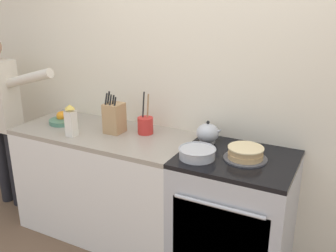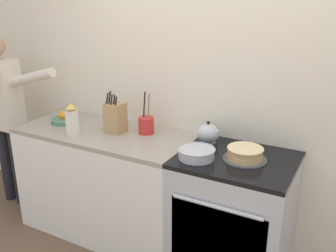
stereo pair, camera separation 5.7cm
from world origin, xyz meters
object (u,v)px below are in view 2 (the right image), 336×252
(knife_block, at_px, (115,117))
(utensil_crock, at_px, (146,125))
(person_baker, at_px, (4,108))
(layer_cake, at_px, (245,154))
(milk_carton, at_px, (72,120))
(stove_range, at_px, (233,217))
(mixing_bowl, at_px, (196,153))
(fruit_bowl, at_px, (65,118))
(tea_kettle, at_px, (208,133))

(knife_block, bearing_deg, utensil_crock, 21.08)
(person_baker, bearing_deg, knife_block, 9.85)
(layer_cake, bearing_deg, milk_carton, -172.02)
(stove_range, bearing_deg, utensil_crock, 171.18)
(utensil_crock, xyz_separation_m, milk_carton, (-0.47, -0.31, 0.05))
(knife_block, bearing_deg, person_baker, -175.78)
(layer_cake, distance_m, milk_carton, 1.32)
(stove_range, bearing_deg, mixing_bowl, -150.86)
(layer_cake, distance_m, mixing_bowl, 0.32)
(knife_block, bearing_deg, fruit_bowl, -178.69)
(layer_cake, xyz_separation_m, fruit_bowl, (-1.58, 0.02, -0.01))
(tea_kettle, bearing_deg, person_baker, -173.29)
(tea_kettle, bearing_deg, knife_block, -169.32)
(fruit_bowl, distance_m, person_baker, 0.67)
(layer_cake, height_order, tea_kettle, tea_kettle)
(utensil_crock, height_order, person_baker, person_baker)
(utensil_crock, height_order, milk_carton, utensil_crock)
(person_baker, bearing_deg, mixing_bowl, 3.39)
(mixing_bowl, xyz_separation_m, fruit_bowl, (-1.29, 0.15, -0.00))
(tea_kettle, distance_m, person_baker, 1.92)
(milk_carton, bearing_deg, tea_kettle, 20.13)
(stove_range, height_order, knife_block, knife_block)
(layer_cake, bearing_deg, stove_range, 176.65)
(knife_block, height_order, fruit_bowl, knife_block)
(stove_range, bearing_deg, knife_block, 178.13)
(layer_cake, bearing_deg, tea_kettle, 152.50)
(milk_carton, bearing_deg, layer_cake, 7.98)
(fruit_bowl, bearing_deg, utensil_crock, 7.61)
(mixing_bowl, height_order, utensil_crock, utensil_crock)
(tea_kettle, height_order, knife_block, knife_block)
(stove_range, bearing_deg, fruit_bowl, 179.21)
(stove_range, distance_m, tea_kettle, 0.61)
(mixing_bowl, relative_size, milk_carton, 1.00)
(stove_range, distance_m, mixing_bowl, 0.55)
(tea_kettle, xyz_separation_m, fruit_bowl, (-1.24, -0.15, -0.04))
(stove_range, height_order, layer_cake, layer_cake)
(tea_kettle, xyz_separation_m, mixing_bowl, (0.04, -0.30, -0.03))
(milk_carton, bearing_deg, stove_range, 8.47)
(utensil_crock, height_order, fruit_bowl, utensil_crock)
(stove_range, height_order, mixing_bowl, mixing_bowl)
(utensil_crock, bearing_deg, stove_range, -8.82)
(stove_range, relative_size, knife_block, 2.74)
(mixing_bowl, bearing_deg, knife_block, 168.02)
(person_baker, bearing_deg, milk_carton, -2.37)
(layer_cake, height_order, milk_carton, milk_carton)
(mixing_bowl, relative_size, utensil_crock, 0.77)
(layer_cake, height_order, mixing_bowl, layer_cake)
(tea_kettle, height_order, person_baker, person_baker)
(layer_cake, distance_m, knife_block, 1.06)
(tea_kettle, relative_size, knife_block, 0.62)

